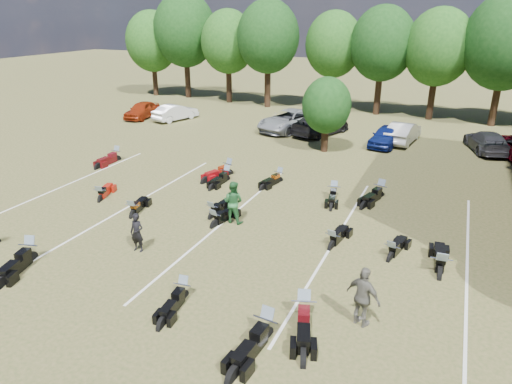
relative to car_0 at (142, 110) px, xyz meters
The scene contains 31 objects.
ground 27.30m from the car_0, 44.18° to the right, with size 160.00×160.00×0.00m, color brown.
car_0 is the anchor object (origin of this frame).
car_1 3.21m from the car_0, ahead, with size 1.45×4.16×1.37m, color silver.
car_2 13.43m from the car_0, ahead, with size 2.67×5.79×1.61m, color gray.
car_3 16.07m from the car_0, ahead, with size 2.20×5.41×1.57m, color black.
car_4 21.14m from the car_0, ahead, with size 1.65×4.11×1.40m, color navy.
car_5 22.11m from the car_0, ahead, with size 1.57×4.50×1.48m, color #ACADA8.
car_7 27.51m from the car_0, ahead, with size 1.93×4.74×1.38m, color #323237.
person_black 24.72m from the car_0, 53.41° to the right, with size 0.57×0.38×1.57m, color black.
person_green 23.31m from the car_0, 43.28° to the right, with size 0.94×0.73×1.93m, color #215A2B.
person_grey 31.57m from the car_0, 41.41° to the right, with size 1.13×0.47×1.94m, color #5B584E.
motorcycle_2 24.97m from the car_0, 62.51° to the right, with size 0.79×2.47×1.38m, color black, non-canonical shape.
motorcycle_3 28.43m from the car_0, 50.46° to the right, with size 0.65×2.04×1.14m, color black, non-canonical shape.
motorcycle_4 31.08m from the car_0, 46.71° to the right, with size 0.79×2.47×1.38m, color black, non-canonical shape.
motorcycle_5 30.69m from the car_0, 44.12° to the right, with size 0.78×2.45×1.37m, color black, non-canonical shape.
motorcycle_7 19.15m from the car_0, 59.18° to the right, with size 0.65×2.03×1.13m, color #9C170B, non-canonical shape.
motorcycle_8 21.35m from the car_0, 54.24° to the right, with size 0.66×2.06×1.15m, color black, non-canonical shape.
motorcycle_9 22.51m from the car_0, 45.14° to the right, with size 0.65×2.04×1.14m, color black, non-canonical shape.
motorcycle_10 23.44m from the car_0, 45.50° to the right, with size 0.67×2.09×1.17m, color black, non-canonical shape.
motorcycle_11 27.24m from the car_0, 37.44° to the right, with size 0.66×2.06×1.15m, color black, non-canonical shape.
motorcycle_12 29.07m from the car_0, 34.69° to the right, with size 0.65×2.03×1.13m, color black, non-canonical shape.
motorcycle_13 30.80m from the car_0, 33.57° to the right, with size 0.78×2.45×1.37m, color black, non-canonical shape.
motorcycle_14 12.53m from the car_0, 60.36° to the right, with size 0.75×2.35×1.31m, color #460A0B, non-canonical shape.
motorcycle_15 17.37m from the car_0, 37.01° to the right, with size 0.77×2.43×1.35m, color maroon, non-canonical shape.
motorcycle_16 18.17m from the car_0, 38.56° to the right, with size 0.68×2.15×1.20m, color black, non-canonical shape.
motorcycle_17 19.87m from the car_0, 31.39° to the right, with size 0.65×2.05×1.15m, color black, non-canonical shape.
motorcycle_18 24.75m from the car_0, 24.92° to the right, with size 0.76×2.37×1.32m, color black, non-canonical shape.
motorcycle_19 23.26m from the car_0, 29.17° to the right, with size 0.68×2.13×1.19m, color black, non-canonical shape.
tree_line 21.82m from the car_0, 28.24° to the left, with size 56.00×6.00×9.79m.
young_tree_midfield 18.08m from the car_0, 11.33° to the right, with size 3.20×3.20×4.70m.
parking_lines 23.06m from the car_0, 44.03° to the right, with size 20.10×14.00×0.01m.
Camera 1 is at (5.79, -13.44, 8.74)m, focal length 32.00 mm.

